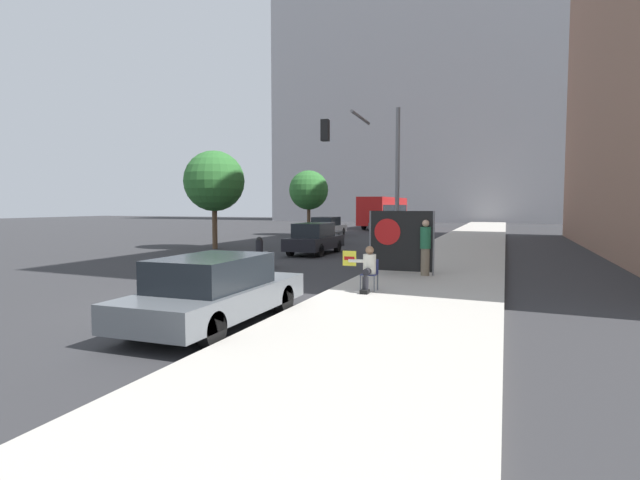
{
  "coord_description": "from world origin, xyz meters",
  "views": [
    {
      "loc": [
        6.71,
        -10.35,
        2.42
      ],
      "look_at": [
        0.93,
        5.15,
        1.27
      ],
      "focal_mm": 28.0,
      "sensor_mm": 36.0,
      "label": 1
    }
  ],
  "objects_px": {
    "city_bus_on_road": "(384,210)",
    "street_tree_midblock": "(309,190)",
    "car_on_road_nearest": "(314,239)",
    "traffic_light_pole": "(370,160)",
    "jogger_on_sidewalk": "(425,247)",
    "car_on_road_far_lane": "(385,223)",
    "car_on_road_midblock": "(318,233)",
    "parked_car_curbside": "(215,291)",
    "seated_protester": "(368,267)",
    "car_on_road_distant": "(327,227)",
    "protest_banner": "(401,241)",
    "street_tree_near_curb": "(214,181)",
    "motorcycle_on_road": "(260,255)"
  },
  "relations": [
    {
      "from": "car_on_road_midblock",
      "to": "street_tree_near_curb",
      "type": "distance_m",
      "value": 7.14
    },
    {
      "from": "car_on_road_midblock",
      "to": "car_on_road_far_lane",
      "type": "xyz_separation_m",
      "value": [
        0.47,
        15.9,
        0.08
      ]
    },
    {
      "from": "car_on_road_nearest",
      "to": "street_tree_near_curb",
      "type": "relative_size",
      "value": 0.79
    },
    {
      "from": "motorcycle_on_road",
      "to": "street_tree_midblock",
      "type": "distance_m",
      "value": 21.7
    },
    {
      "from": "protest_banner",
      "to": "traffic_light_pole",
      "type": "height_order",
      "value": "traffic_light_pole"
    },
    {
      "from": "street_tree_near_curb",
      "to": "street_tree_midblock",
      "type": "bearing_deg",
      "value": 88.84
    },
    {
      "from": "parked_car_curbside",
      "to": "city_bus_on_road",
      "type": "distance_m",
      "value": 43.95
    },
    {
      "from": "protest_banner",
      "to": "car_on_road_nearest",
      "type": "relative_size",
      "value": 0.5
    },
    {
      "from": "motorcycle_on_road",
      "to": "protest_banner",
      "type": "bearing_deg",
      "value": -6.7
    },
    {
      "from": "traffic_light_pole",
      "to": "city_bus_on_road",
      "type": "height_order",
      "value": "traffic_light_pole"
    },
    {
      "from": "protest_banner",
      "to": "parked_car_curbside",
      "type": "xyz_separation_m",
      "value": [
        -2.23,
        -7.6,
        -0.55
      ]
    },
    {
      "from": "protest_banner",
      "to": "seated_protester",
      "type": "bearing_deg",
      "value": -92.41
    },
    {
      "from": "jogger_on_sidewalk",
      "to": "car_on_road_midblock",
      "type": "distance_m",
      "value": 15.11
    },
    {
      "from": "parked_car_curbside",
      "to": "car_on_road_nearest",
      "type": "distance_m",
      "value": 14.82
    },
    {
      "from": "street_tree_midblock",
      "to": "car_on_road_nearest",
      "type": "bearing_deg",
      "value": -67.21
    },
    {
      "from": "car_on_road_distant",
      "to": "city_bus_on_road",
      "type": "xyz_separation_m",
      "value": [
        0.97,
        15.35,
        1.11
      ]
    },
    {
      "from": "seated_protester",
      "to": "motorcycle_on_road",
      "type": "height_order",
      "value": "seated_protester"
    },
    {
      "from": "car_on_road_far_lane",
      "to": "street_tree_near_curb",
      "type": "height_order",
      "value": "street_tree_near_curb"
    },
    {
      "from": "jogger_on_sidewalk",
      "to": "car_on_road_far_lane",
      "type": "height_order",
      "value": "jogger_on_sidewalk"
    },
    {
      "from": "traffic_light_pole",
      "to": "protest_banner",
      "type": "bearing_deg",
      "value": -56.85
    },
    {
      "from": "city_bus_on_road",
      "to": "street_tree_near_curb",
      "type": "distance_m",
      "value": 28.28
    },
    {
      "from": "seated_protester",
      "to": "car_on_road_midblock",
      "type": "height_order",
      "value": "car_on_road_midblock"
    },
    {
      "from": "parked_car_curbside",
      "to": "car_on_road_nearest",
      "type": "height_order",
      "value": "car_on_road_nearest"
    },
    {
      "from": "car_on_road_nearest",
      "to": "street_tree_midblock",
      "type": "height_order",
      "value": "street_tree_midblock"
    },
    {
      "from": "traffic_light_pole",
      "to": "car_on_road_far_lane",
      "type": "relative_size",
      "value": 1.31
    },
    {
      "from": "car_on_road_midblock",
      "to": "car_on_road_far_lane",
      "type": "distance_m",
      "value": 15.9
    },
    {
      "from": "jogger_on_sidewalk",
      "to": "traffic_light_pole",
      "type": "relative_size",
      "value": 0.3
    },
    {
      "from": "jogger_on_sidewalk",
      "to": "city_bus_on_road",
      "type": "bearing_deg",
      "value": -39.24
    },
    {
      "from": "city_bus_on_road",
      "to": "street_tree_midblock",
      "type": "relative_size",
      "value": 2.39
    },
    {
      "from": "protest_banner",
      "to": "parked_car_curbside",
      "type": "distance_m",
      "value": 7.94
    },
    {
      "from": "car_on_road_far_lane",
      "to": "street_tree_midblock",
      "type": "height_order",
      "value": "street_tree_midblock"
    },
    {
      "from": "street_tree_near_curb",
      "to": "seated_protester",
      "type": "bearing_deg",
      "value": -43.76
    },
    {
      "from": "car_on_road_midblock",
      "to": "street_tree_near_curb",
      "type": "xyz_separation_m",
      "value": [
        -4.37,
        -4.73,
        3.06
      ]
    },
    {
      "from": "seated_protester",
      "to": "car_on_road_distant",
      "type": "relative_size",
      "value": 0.26
    },
    {
      "from": "traffic_light_pole",
      "to": "street_tree_near_curb",
      "type": "xyz_separation_m",
      "value": [
        -10.22,
        5.08,
        -0.42
      ]
    },
    {
      "from": "car_on_road_nearest",
      "to": "car_on_road_midblock",
      "type": "distance_m",
      "value": 6.0
    },
    {
      "from": "jogger_on_sidewalk",
      "to": "car_on_road_nearest",
      "type": "bearing_deg",
      "value": -11.11
    },
    {
      "from": "parked_car_curbside",
      "to": "motorcycle_on_road",
      "type": "distance_m",
      "value": 8.87
    },
    {
      "from": "seated_protester",
      "to": "car_on_road_distant",
      "type": "bearing_deg",
      "value": 121.06
    },
    {
      "from": "car_on_road_midblock",
      "to": "street_tree_midblock",
      "type": "bearing_deg",
      "value": 115.23
    },
    {
      "from": "seated_protester",
      "to": "jogger_on_sidewalk",
      "type": "relative_size",
      "value": 0.66
    },
    {
      "from": "protest_banner",
      "to": "car_on_road_distant",
      "type": "distance_m",
      "value": 22.75
    },
    {
      "from": "car_on_road_midblock",
      "to": "street_tree_midblock",
      "type": "xyz_separation_m",
      "value": [
        -4.1,
        8.7,
        2.93
      ]
    },
    {
      "from": "car_on_road_nearest",
      "to": "jogger_on_sidewalk",
      "type": "bearing_deg",
      "value": -46.67
    },
    {
      "from": "jogger_on_sidewalk",
      "to": "street_tree_midblock",
      "type": "bearing_deg",
      "value": -23.94
    },
    {
      "from": "car_on_road_nearest",
      "to": "street_tree_midblock",
      "type": "bearing_deg",
      "value": 112.79
    },
    {
      "from": "traffic_light_pole",
      "to": "parked_car_curbside",
      "type": "relative_size",
      "value": 1.26
    },
    {
      "from": "car_on_road_far_lane",
      "to": "car_on_road_distant",
      "type": "bearing_deg",
      "value": -109.27
    },
    {
      "from": "seated_protester",
      "to": "car_on_road_nearest",
      "type": "xyz_separation_m",
      "value": [
        -5.51,
        10.38,
        -0.04
      ]
    },
    {
      "from": "street_tree_near_curb",
      "to": "city_bus_on_road",
      "type": "bearing_deg",
      "value": 83.8
    }
  ]
}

